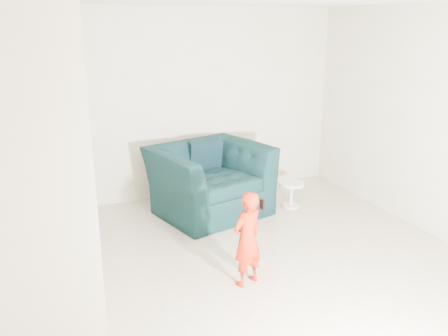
{
  "coord_description": "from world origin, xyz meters",
  "views": [
    {
      "loc": [
        -1.84,
        -3.7,
        2.48
      ],
      "look_at": [
        0.15,
        1.2,
        0.85
      ],
      "focal_mm": 38.0,
      "sensor_mm": 36.0,
      "label": 1
    }
  ],
  "objects_px": {
    "toddler": "(247,239)",
    "staircase": "(25,205)",
    "armchair": "(209,180)",
    "side_table": "(291,190)"
  },
  "relations": [
    {
      "from": "toddler",
      "to": "side_table",
      "type": "bearing_deg",
      "value": -152.89
    },
    {
      "from": "armchair",
      "to": "side_table",
      "type": "height_order",
      "value": "armchair"
    },
    {
      "from": "toddler",
      "to": "side_table",
      "type": "xyz_separation_m",
      "value": [
        1.43,
        1.63,
        -0.24
      ]
    },
    {
      "from": "toddler",
      "to": "staircase",
      "type": "xyz_separation_m",
      "value": [
        -1.93,
        0.48,
        0.47
      ]
    },
    {
      "from": "toddler",
      "to": "staircase",
      "type": "height_order",
      "value": "staircase"
    },
    {
      "from": "toddler",
      "to": "staircase",
      "type": "relative_size",
      "value": 0.27
    },
    {
      "from": "armchair",
      "to": "staircase",
      "type": "bearing_deg",
      "value": -163.25
    },
    {
      "from": "toddler",
      "to": "side_table",
      "type": "distance_m",
      "value": 2.19
    },
    {
      "from": "armchair",
      "to": "toddler",
      "type": "distance_m",
      "value": 1.89
    },
    {
      "from": "toddler",
      "to": "staircase",
      "type": "distance_m",
      "value": 2.04
    }
  ]
}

